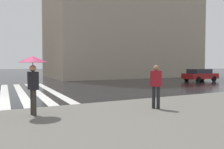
{
  "coord_description": "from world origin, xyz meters",
  "views": [
    {
      "loc": [
        -11.88,
        0.57,
        1.82
      ],
      "look_at": [
        0.64,
        -5.7,
        1.23
      ],
      "focal_mm": 34.39,
      "sensor_mm": 36.0,
      "label": 1
    }
  ],
  "objects": [
    {
      "name": "pedestrian_in_red_jacket",
      "position": [
        -5.3,
        -4.62,
        1.14
      ],
      "size": [
        0.46,
        0.43,
        1.68
      ],
      "color": "maroon",
      "rests_on": "sidewalk_pavement"
    },
    {
      "name": "zebra_crossing",
      "position": [
        4.0,
        0.62,
        0.0
      ],
      "size": [
        13.0,
        6.5,
        0.01
      ],
      "color": "silver",
      "rests_on": "ground_plane"
    },
    {
      "name": "pedestrian_approaching_kerb",
      "position": [
        -4.33,
        -0.27,
        1.72
      ],
      "size": [
        0.94,
        0.94,
        1.98
      ],
      "color": "black",
      "rests_on": "sidewalk_pavement"
    },
    {
      "name": "haussmann_block_corner",
      "position": [
        19.79,
        -16.97,
        11.98
      ],
      "size": [
        14.58,
        23.19,
        24.46
      ],
      "color": "tan",
      "rests_on": "ground_plane"
    },
    {
      "name": "ground_plane",
      "position": [
        0.0,
        0.0,
        0.0
      ],
      "size": [
        220.0,
        220.0,
        0.0
      ],
      "primitive_type": "plane",
      "color": "black"
    },
    {
      "name": "car_red",
      "position": [
        5.5,
        -19.42,
        0.76
      ],
      "size": [
        1.85,
        4.1,
        1.41
      ],
      "color": "maroon",
      "rests_on": "ground_plane"
    }
  ]
}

